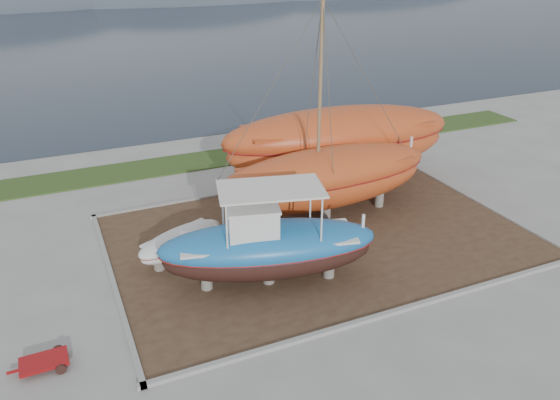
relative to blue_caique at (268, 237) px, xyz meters
name	(u,v)px	position (x,y,z in m)	size (l,w,h in m)	color
ground	(367,282)	(3.53, -1.50, -2.06)	(140.00, 140.00, 0.00)	gray
dirt_patch	(319,237)	(3.53, 2.50, -2.03)	(18.00, 12.00, 0.06)	#422D1E
curb_frame	(319,236)	(3.53, 2.50, -1.99)	(18.60, 12.60, 0.15)	gray
grass_strip	(234,156)	(3.53, 14.00, -2.02)	(44.00, 3.00, 0.08)	#284219
sea	(109,37)	(3.53, 68.50, -2.06)	(260.00, 100.00, 0.04)	#1A2534
mountain_ridge	(75,4)	(3.53, 123.50, -2.06)	(200.00, 36.00, 20.00)	#333D49
blue_caique	(268,237)	(0.00, 0.00, 0.00)	(8.31, 2.60, 4.00)	#1B68AC
white_dinghy	(181,245)	(-2.61, 3.17, -1.38)	(4.12, 1.55, 1.24)	silver
orange_sailboat	(330,117)	(4.68, 4.03, 3.00)	(10.61, 3.13, 10.01)	#B3431B
orange_bare_hull	(338,148)	(7.14, 7.37, 0.09)	(12.77, 3.83, 4.18)	#B3431B
red_trailer	(44,364)	(-8.21, -1.51, -1.91)	(2.15, 1.08, 0.31)	#9F1214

